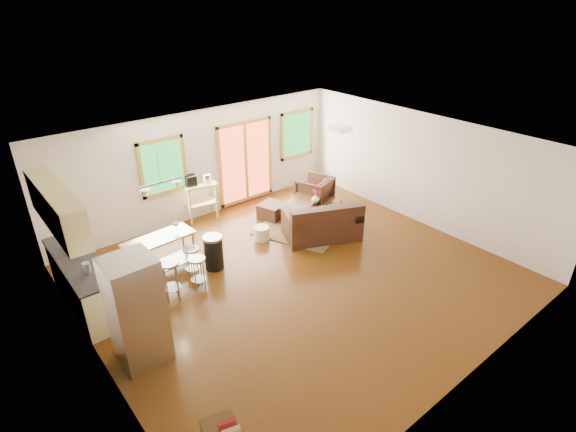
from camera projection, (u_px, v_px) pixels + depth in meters
floor at (298, 276)px, 8.80m from camera, size 7.50×7.00×0.02m
ceiling at (299, 148)px, 7.61m from camera, size 7.50×7.00×0.02m
back_wall at (202, 164)px, 10.62m from camera, size 7.50×0.02×2.60m
left_wall at (88, 297)px, 6.08m from camera, size 0.02×7.00×2.60m
right_wall at (423, 170)px, 10.32m from camera, size 0.02×7.00×2.60m
front_wall at (475, 313)px, 5.78m from camera, size 7.50×0.02×2.60m
window_left at (163, 167)px, 9.93m from camera, size 1.10×0.05×1.30m
french_doors at (246, 162)px, 11.35m from camera, size 1.60×0.05×2.10m
window_right at (297, 134)px, 12.13m from camera, size 1.10×0.05×1.30m
rug at (308, 221)px, 10.80m from camera, size 2.89×2.60×0.02m
loveseat at (322, 224)px, 9.99m from camera, size 1.88×1.51×0.88m
coffee_table at (300, 204)px, 10.84m from camera, size 1.24×1.03×0.43m
armchair at (315, 190)px, 11.51m from camera, size 0.99×0.96×0.81m
ottoman at (272, 211)px, 10.93m from camera, size 0.69×0.69×0.37m
pouf at (262, 233)px, 10.00m from camera, size 0.36×0.36×0.31m
vase at (315, 198)px, 10.81m from camera, size 0.24×0.24×0.33m
book at (311, 195)px, 10.89m from camera, size 0.20×0.11×0.28m
cabinets at (76, 261)px, 7.58m from camera, size 0.64×2.24×2.30m
refrigerator at (137, 311)px, 6.50m from camera, size 0.73×0.69×1.74m
island at (160, 250)px, 8.55m from camera, size 1.36×0.61×0.85m
cup at (176, 224)px, 8.60m from camera, size 0.13×0.11×0.11m
bar_stool_a at (170, 272)px, 7.91m from camera, size 0.45×0.45×0.78m
bar_stool_b at (197, 266)px, 8.22m from camera, size 0.37×0.37×0.66m
bar_stool_c at (191, 256)px, 8.56m from camera, size 0.37×0.37×0.64m
trash_can at (214, 252)px, 8.90m from camera, size 0.40×0.40×0.72m
kitchen_cart at (199, 189)px, 10.61m from camera, size 0.84×0.63×1.16m
ceiling_flush at (340, 128)px, 8.96m from camera, size 0.35×0.35×0.12m
pendant_light at (161, 188)px, 7.89m from camera, size 0.80×0.18×0.79m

